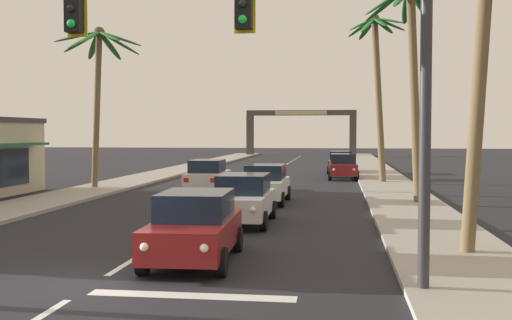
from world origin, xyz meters
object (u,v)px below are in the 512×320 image
palm_right_nearest (485,18)px  palm_left_third (98,69)px  sedan_lead_at_stop_bar (195,227)px  sedan_third_in_queue (243,199)px  sedan_fifth_in_queue (265,184)px  sedan_parked_mid_kerb (343,166)px  palm_right_third (377,68)px  traffic_signal_mast (253,36)px  sedan_parked_nearest_kerb (341,162)px  palm_right_second (412,49)px  town_gateway_arch (301,126)px  sedan_oncoming_far (208,175)px

palm_right_nearest → palm_left_third: bearing=135.4°
sedan_lead_at_stop_bar → sedan_third_in_queue: same height
sedan_fifth_in_queue → palm_left_third: size_ratio=0.51×
sedan_parked_mid_kerb → palm_right_third: (1.95, -3.43, 6.10)m
traffic_signal_mast → sedan_third_in_queue: (-1.53, 8.60, -4.12)m
sedan_parked_nearest_kerb → palm_right_nearest: size_ratio=0.55×
sedan_parked_mid_kerb → palm_right_nearest: 26.23m
sedan_parked_nearest_kerb → palm_right_second: 21.24m
sedan_fifth_in_queue → town_gateway_arch: 55.70m
palm_right_nearest → town_gateway_arch: (-8.46, 66.65, -1.91)m
sedan_third_in_queue → palm_right_second: (6.26, 6.29, 5.76)m
sedan_third_in_queue → palm_right_nearest: bearing=-35.7°
sedan_oncoming_far → palm_right_nearest: 19.43m
sedan_lead_at_stop_bar → palm_right_nearest: (6.91, 1.45, 5.03)m
palm_right_nearest → sedan_fifth_in_queue: bearing=121.1°
sedan_fifth_in_queue → sedan_oncoming_far: size_ratio=1.00×
sedan_lead_at_stop_bar → palm_right_third: (5.67, 23.57, 6.10)m
sedan_lead_at_stop_bar → sedan_parked_nearest_kerb: 32.98m
sedan_parked_nearest_kerb → palm_right_second: (2.86, -20.24, 5.76)m
sedan_lead_at_stop_bar → sedan_fifth_in_queue: 12.52m
traffic_signal_mast → sedan_oncoming_far: traffic_signal_mast is taller
traffic_signal_mast → sedan_parked_mid_kerb: size_ratio=2.37×
palm_left_third → palm_right_second: palm_right_second is taller
sedan_fifth_in_queue → town_gateway_arch: (-1.78, 55.58, 3.12)m
sedan_lead_at_stop_bar → sedan_parked_mid_kerb: (3.71, 27.00, 0.00)m
sedan_third_in_queue → palm_right_second: palm_right_second is taller
traffic_signal_mast → palm_right_second: palm_right_second is taller
sedan_lead_at_stop_bar → sedan_third_in_queue: bearing=88.2°
traffic_signal_mast → palm_right_nearest: bearing=36.2°
sedan_parked_mid_kerb → town_gateway_arch: town_gateway_arch is taller
traffic_signal_mast → sedan_oncoming_far: 20.57m
sedan_parked_mid_kerb → palm_left_third: (-13.15, -9.45, 5.67)m
sedan_lead_at_stop_bar → sedan_fifth_in_queue: size_ratio=1.01×
sedan_fifth_in_queue → sedan_parked_mid_kerb: size_ratio=1.00×
traffic_signal_mast → palm_left_third: palm_left_third is taller
sedan_parked_nearest_kerb → town_gateway_arch: 35.83m
sedan_fifth_in_queue → sedan_parked_nearest_kerb: size_ratio=0.99×
palm_left_third → palm_right_third: palm_right_third is taller
sedan_third_in_queue → sedan_parked_mid_kerb: bearing=80.4°
sedan_fifth_in_queue → sedan_parked_nearest_kerb: same height
sedan_fifth_in_queue → sedan_oncoming_far: same height
sedan_parked_nearest_kerb → town_gateway_arch: bearing=98.3°
sedan_fifth_in_queue → palm_right_nearest: size_ratio=0.55×
sedan_lead_at_stop_bar → town_gateway_arch: (-1.56, 68.10, 3.12)m
sedan_lead_at_stop_bar → sedan_parked_mid_kerb: 27.25m
palm_right_second → sedan_parked_mid_kerb: bearing=100.8°
palm_right_second → palm_left_third: bearing=162.5°
palm_right_second → town_gateway_arch: bearing=98.2°
sedan_parked_mid_kerb → palm_right_nearest: bearing=-82.9°
palm_left_third → palm_right_third: bearing=21.7°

